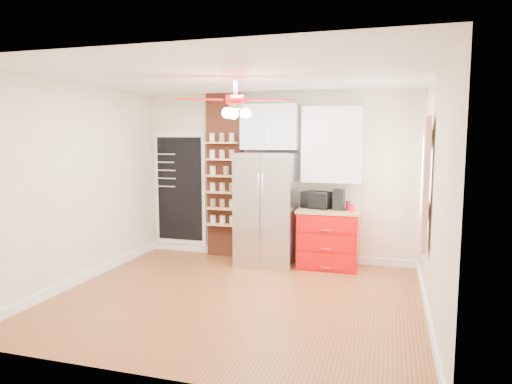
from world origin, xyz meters
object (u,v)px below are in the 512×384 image
(coffee_maker, at_px, (339,200))
(ceiling_fan, at_px, (235,100))
(canister_left, at_px, (352,208))
(toaster_oven, at_px, (318,200))
(pantry_jar_oats, at_px, (213,171))
(red_cabinet, at_px, (329,238))
(fridge, at_px, (267,209))

(coffee_maker, bearing_deg, ceiling_fan, -120.20)
(canister_left, bearing_deg, toaster_oven, 157.01)
(toaster_oven, xyz_separation_m, pantry_jar_oats, (-1.73, -0.00, 0.41))
(red_cabinet, bearing_deg, pantry_jar_oats, 177.78)
(fridge, distance_m, ceiling_fan, 2.25)
(red_cabinet, distance_m, ceiling_fan, 2.75)
(canister_left, relative_size, pantry_jar_oats, 0.96)
(red_cabinet, xyz_separation_m, ceiling_fan, (-0.92, -1.68, 1.97))
(toaster_oven, bearing_deg, pantry_jar_oats, -161.94)
(red_cabinet, relative_size, pantry_jar_oats, 6.89)
(fridge, relative_size, ceiling_fan, 1.25)
(ceiling_fan, height_order, toaster_oven, ceiling_fan)
(fridge, height_order, coffee_maker, fridge)
(toaster_oven, relative_size, canister_left, 3.49)
(ceiling_fan, xyz_separation_m, toaster_oven, (0.73, 1.76, -1.40))
(coffee_maker, bearing_deg, pantry_jar_oats, 179.93)
(toaster_oven, distance_m, canister_left, 0.60)
(fridge, xyz_separation_m, red_cabinet, (0.97, 0.05, -0.42))
(ceiling_fan, xyz_separation_m, pantry_jar_oats, (-1.00, 1.75, -0.98))
(coffee_maker, relative_size, pantry_jar_oats, 2.28)
(pantry_jar_oats, bearing_deg, red_cabinet, -2.22)
(canister_left, bearing_deg, coffee_maker, 145.28)
(ceiling_fan, distance_m, toaster_oven, 2.36)
(coffee_maker, height_order, pantry_jar_oats, pantry_jar_oats)
(fridge, xyz_separation_m, coffee_maker, (1.11, 0.04, 0.18))
(toaster_oven, bearing_deg, ceiling_fan, -94.48)
(coffee_maker, distance_m, canister_left, 0.27)
(fridge, bearing_deg, red_cabinet, 2.95)
(toaster_oven, bearing_deg, canister_left, -5.02)
(toaster_oven, distance_m, pantry_jar_oats, 1.78)
(pantry_jar_oats, bearing_deg, fridge, -7.44)
(red_cabinet, xyz_separation_m, pantry_jar_oats, (-1.92, 0.07, 0.99))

